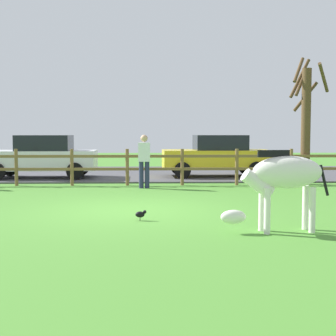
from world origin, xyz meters
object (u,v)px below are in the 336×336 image
zebra (283,178)px  parked_car_yellow (217,155)px  crow_on_grass (141,214)px  parked_car_white (42,156)px  bare_tree (306,119)px  visitor_left_of_tree (144,159)px

zebra → parked_car_yellow: bearing=89.0°
crow_on_grass → parked_car_white: 9.41m
crow_on_grass → parked_car_white: bearing=114.3°
zebra → crow_on_grass: (-2.46, 1.14, -0.80)m
bare_tree → parked_car_white: bearing=167.4°
bare_tree → parked_car_yellow: (-2.61, 2.43, -1.29)m
bare_tree → visitor_left_of_tree: (-5.28, -1.00, -1.23)m
bare_tree → crow_on_grass: size_ratio=19.53×
bare_tree → visitor_left_of_tree: 5.52m
zebra → parked_car_yellow: (0.17, 10.10, -0.08)m
visitor_left_of_tree → parked_car_white: bearing=141.6°
bare_tree → zebra: (-2.78, -7.67, -1.21)m
parked_car_white → visitor_left_of_tree: 4.86m
crow_on_grass → parked_car_yellow: size_ratio=0.05×
parked_car_white → visitor_left_of_tree: bearing=-38.4°
zebra → crow_on_grass: zebra is taller
parked_car_yellow → crow_on_grass: bearing=-106.4°
crow_on_grass → parked_car_white: parked_car_white is taller
parked_car_white → parked_car_yellow: 6.50m
bare_tree → parked_car_white: (-9.09, 2.03, -1.29)m
crow_on_grass → visitor_left_of_tree: (-0.05, 5.53, 0.78)m
parked_car_white → zebra: bearing=-56.9°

